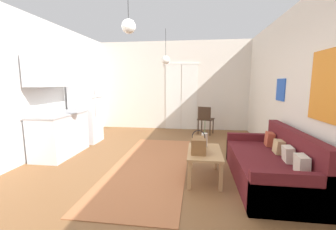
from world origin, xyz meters
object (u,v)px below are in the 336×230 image
at_px(coffee_table, 204,155).
at_px(handbag, 198,145).
at_px(pendant_lamp_near, 129,26).
at_px(refrigerator, 86,111).
at_px(couch, 272,166).
at_px(bamboo_vase, 205,140).
at_px(accent_chair, 205,118).
at_px(pendant_lamp_far, 166,60).

bearing_deg(coffee_table, handbag, -134.13).
bearing_deg(pendant_lamp_near, refrigerator, 132.98).
distance_m(couch, pendant_lamp_near, 3.02).
relative_size(refrigerator, pendant_lamp_near, 2.70).
relative_size(coffee_table, handbag, 2.51).
bearing_deg(coffee_table, refrigerator, 148.51).
relative_size(bamboo_vase, refrigerator, 0.28).
relative_size(bamboo_vase, accent_chair, 0.54).
relative_size(bamboo_vase, pendant_lamp_near, 0.75).
height_order(refrigerator, pendant_lamp_far, pendant_lamp_far).
bearing_deg(coffee_table, pendant_lamp_near, -174.21).
bearing_deg(couch, pendant_lamp_near, -177.39).
relative_size(refrigerator, accent_chair, 1.94).
height_order(refrigerator, accent_chair, refrigerator).
bearing_deg(accent_chair, handbag, 104.75).
bearing_deg(accent_chair, pendant_lamp_far, 59.15).
bearing_deg(pendant_lamp_near, pendant_lamp_far, 84.35).
distance_m(handbag, accent_chair, 3.17).
bearing_deg(accent_chair, pendant_lamp_near, 86.77).
bearing_deg(bamboo_vase, refrigerator, 151.99).
height_order(couch, bamboo_vase, bamboo_vase).
relative_size(pendant_lamp_near, pendant_lamp_far, 0.70).
bearing_deg(coffee_table, bamboo_vase, 88.86).
distance_m(pendant_lamp_near, pendant_lamp_far, 2.30).
bearing_deg(couch, handbag, -175.62).
distance_m(bamboo_vase, handbag, 0.36).
bearing_deg(bamboo_vase, pendant_lamp_near, -163.10).
height_order(refrigerator, pendant_lamp_near, pendant_lamp_near).
relative_size(handbag, pendant_lamp_near, 0.59).
xyz_separation_m(handbag, refrigerator, (-2.86, 1.92, 0.23)).
height_order(couch, pendant_lamp_near, pendant_lamp_near).
relative_size(accent_chair, pendant_lamp_far, 0.97).
bearing_deg(couch, pendant_lamp_far, 132.03).
bearing_deg(pendant_lamp_far, handbag, -69.74).
height_order(couch, refrigerator, refrigerator).
bearing_deg(refrigerator, pendant_lamp_far, 9.65).
height_order(pendant_lamp_near, pendant_lamp_far, same).
bearing_deg(accent_chair, coffee_table, 106.50).
height_order(coffee_table, pendant_lamp_near, pendant_lamp_near).
relative_size(couch, coffee_table, 2.20).
bearing_deg(bamboo_vase, accent_chair, 87.70).
bearing_deg(accent_chair, bamboo_vase, 106.41).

